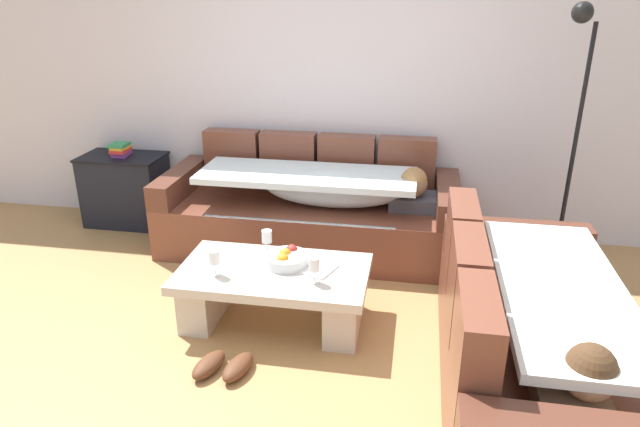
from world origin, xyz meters
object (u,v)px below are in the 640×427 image
Objects in this scene: wine_glass_near_right at (314,265)px; pair_of_shoes at (223,366)px; floor_lamp at (572,126)px; couch_near_window at (533,344)px; wine_glass_near_left at (214,258)px; side_cabinet at (126,190)px; book_stack_on_cabinet at (120,149)px; fruit_bowl at (287,259)px; open_magazine at (312,267)px; coffee_table at (274,289)px; wine_glass_far_back at (267,237)px; couch_along_wall at (314,211)px.

wine_glass_near_right reaches higher than pair_of_shoes.
pair_of_shoes is at bearing -140.72° from floor_lamp.
couch_near_window is 12.09× the size of wine_glass_near_left.
couch_near_window is 1.83m from floor_lamp.
book_stack_on_cabinet is (-0.00, 0.00, 0.38)m from side_cabinet.
book_stack_on_cabinet is (-1.81, 1.30, 0.28)m from fruit_bowl.
open_magazine is (-0.05, 0.18, -0.11)m from wine_glass_near_right.
couch_near_window is 1.68m from pair_of_shoes.
wine_glass_near_right reaches higher than coffee_table.
side_cabinet reaches higher than wine_glass_near_left.
side_cabinet is at bearing 141.50° from coffee_table.
wine_glass_near_left and wine_glass_near_right have the same top height.
wine_glass_near_right is 0.59× the size of open_magazine.
wine_glass_far_back is (-1.59, 0.70, 0.16)m from couch_near_window.
couch_along_wall is 1.83m from book_stack_on_cabinet.
couch_along_wall is 1.11m from open_magazine.
wine_glass_near_right is 0.82× the size of book_stack_on_cabinet.
side_cabinet is at bearing 144.33° from fruit_bowl.
coffee_table is at bearing -129.13° from fruit_bowl.
wine_glass_far_back is at bearing 56.05° from wine_glass_near_left.
fruit_bowl is at bearing -35.67° from side_cabinet.
pair_of_shoes is (-0.06, -0.79, -0.45)m from wine_glass_far_back.
side_cabinet is at bearing 166.93° from open_magazine.
wine_glass_far_back is 0.91m from pair_of_shoes.
side_cabinet is at bearing -59.86° from book_stack_on_cabinet.
book_stack_on_cabinet is at bearing 129.00° from pair_of_shoes.
wine_glass_far_back is 0.09× the size of floor_lamp.
couch_near_window is at bearing -104.55° from floor_lamp.
book_stack_on_cabinet reaches higher than wine_glass_near_left.
fruit_bowl is at bearing 71.04° from pair_of_shoes.
fruit_bowl is at bearing 136.80° from wine_glass_near_right.
couch_near_window is 9.87× the size of book_stack_on_cabinet.
wine_glass_near_left is (-0.33, -0.13, 0.26)m from coffee_table.
fruit_bowl is 1.69× the size of wine_glass_far_back.
wine_glass_near_left is 0.42m from wine_glass_far_back.
wine_glass_near_left is at bearing -47.23° from book_stack_on_cabinet.
book_stack_on_cabinet is at bearing 132.77° from wine_glass_near_left.
open_magazine is 0.81m from pair_of_shoes.
open_magazine is at bearing -33.81° from side_cabinet.
side_cabinet is 0.37× the size of floor_lamp.
fruit_bowl is (0.07, 0.08, 0.18)m from coffee_table.
coffee_table is 7.23× the size of wine_glass_near_left.
side_cabinet is (-2.02, 1.50, -0.17)m from wine_glass_near_right.
wine_glass_near_right is at bearing 73.33° from couch_near_window.
wine_glass_near_left is (-1.83, 0.35, 0.16)m from couch_near_window.
book_stack_on_cabinet is (-1.64, 1.17, 0.20)m from wine_glass_far_back.
couch_along_wall is at bearing 91.22° from fruit_bowl.
open_magazine is (0.24, 0.06, 0.15)m from coffee_table.
side_cabinet reaches higher than pair_of_shoes.
wine_glass_near_right is at bearing 1.32° from wine_glass_near_left.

